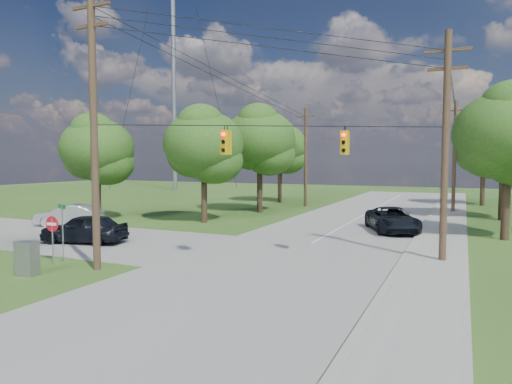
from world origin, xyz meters
The scene contains 23 objects.
ground centered at (0.00, 0.00, 0.00)m, with size 140.00×140.00×0.00m, color #32541C.
main_road centered at (2.00, 5.00, 0.01)m, with size 10.00×100.00×0.03m, color gray.
sidewalk_east centered at (8.70, 5.00, 0.06)m, with size 2.60×100.00×0.12m, color #9D9A93.
pole_sw centered at (-4.60, 0.40, 6.23)m, with size 2.00×0.32×12.00m.
pole_ne centered at (8.90, 8.00, 5.47)m, with size 2.00×0.32×10.50m.
pole_north_e centered at (8.90, 30.00, 5.13)m, with size 2.00×0.32×10.00m.
pole_north_w centered at (-5.00, 30.00, 5.13)m, with size 2.00×0.32×10.00m.
power_lines centered at (1.50, 11.54, 9.15)m, with size 13.93×29.62×4.93m.
traffic_signals centered at (2.55, 4.43, 5.50)m, with size 4.91×3.27×1.05m.
radio_mast centered at (-32.00, 46.00, 22.50)m, with size 0.70×0.70×45.00m, color gray.
tree_w_near centered at (-8.00, 15.00, 5.92)m, with size 6.00×6.00×8.40m.
tree_w_mid centered at (-7.00, 23.00, 6.58)m, with size 6.40×6.40×9.22m.
tree_w_far centered at (-9.00, 33.00, 6.25)m, with size 6.00×6.00×8.73m.
tree_e_near centered at (12.00, 16.00, 6.25)m, with size 6.20×6.20×8.81m.
tree_e_mid centered at (12.50, 26.00, 6.91)m, with size 6.60×6.60×9.64m.
tree_e_far centered at (11.50, 38.00, 5.92)m, with size 5.80×5.80×8.32m.
tree_cross_n centered at (-16.00, 12.50, 5.59)m, with size 5.60×5.60×7.91m.
car_cross_dark centered at (-9.73, 4.78, 0.86)m, with size 1.95×4.84×1.65m, color black.
car_cross_silver centered at (-15.71, 9.30, 0.80)m, with size 1.62×4.65×1.53m, color #A1A4A8.
car_main_north centered at (5.50, 16.36, 0.82)m, with size 2.62×5.68×1.58m, color black.
control_cabinet centered at (-6.38, -1.63, 0.71)m, with size 0.79×0.57×1.42m, color gray.
do_not_enter_sign centered at (-7.21, 0.38, 1.60)m, with size 0.73×0.09×2.18m.
street_name_sign centered at (-7.24, 1.00, 1.69)m, with size 0.77×0.29×2.66m.
Camera 1 is at (9.69, -14.40, 4.70)m, focal length 32.00 mm.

